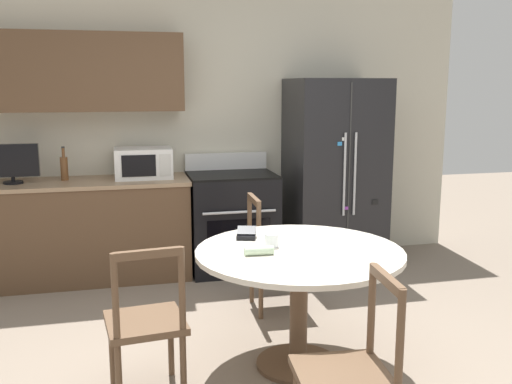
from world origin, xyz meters
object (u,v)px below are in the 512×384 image
(oven_range, at_px, (232,221))
(microwave, at_px, (143,163))
(refrigerator, at_px, (334,173))
(dining_chair_near, at_px, (349,375))
(countertop_tv, at_px, (12,162))
(dining_chair_far, at_px, (274,255))
(dining_chair_left, at_px, (146,324))
(counter_bottle, at_px, (64,167))
(wallet, at_px, (246,234))
(candle_glass, at_px, (272,241))

(oven_range, bearing_deg, microwave, 174.29)
(refrigerator, distance_m, dining_chair_near, 3.09)
(oven_range, distance_m, countertop_tv, 2.00)
(dining_chair_far, xyz_separation_m, dining_chair_left, (-1.03, -1.08, 0.00))
(counter_bottle, height_order, dining_chair_near, counter_bottle)
(oven_range, bearing_deg, dining_chair_near, -90.65)
(refrigerator, relative_size, dining_chair_near, 1.98)
(microwave, distance_m, wallet, 1.84)
(dining_chair_near, distance_m, wallet, 1.33)
(countertop_tv, distance_m, dining_chair_near, 3.53)
(counter_bottle, relative_size, dining_chair_left, 0.33)
(refrigerator, xyz_separation_m, counter_bottle, (-2.49, 0.14, 0.12))
(candle_glass, bearing_deg, countertop_tv, 133.22)
(refrigerator, distance_m, microwave, 1.81)
(counter_bottle, relative_size, dining_chair_far, 0.33)
(refrigerator, bearing_deg, microwave, 176.16)
(candle_glass, distance_m, wallet, 0.25)
(dining_chair_left, bearing_deg, dining_chair_near, -48.47)
(microwave, relative_size, wallet, 3.24)
(dining_chair_far, relative_size, dining_chair_near, 1.00)
(countertop_tv, xyz_separation_m, dining_chair_far, (2.02, -1.06, -0.65))
(counter_bottle, bearing_deg, dining_chair_left, -75.30)
(oven_range, bearing_deg, wallet, -97.84)
(dining_chair_near, relative_size, dining_chair_left, 1.00)
(refrigerator, distance_m, oven_range, 1.09)
(dining_chair_near, bearing_deg, candle_glass, 9.63)
(countertop_tv, xyz_separation_m, dining_chair_near, (1.86, -2.93, -0.65))
(refrigerator, height_order, counter_bottle, refrigerator)
(dining_chair_far, height_order, wallet, dining_chair_far)
(counter_bottle, height_order, dining_chair_left, counter_bottle)
(candle_glass, relative_size, wallet, 0.55)
(dining_chair_near, xyz_separation_m, candle_glass, (-0.09, 1.04, 0.35))
(dining_chair_near, bearing_deg, oven_range, 4.18)
(refrigerator, distance_m, counter_bottle, 2.49)
(refrigerator, bearing_deg, oven_range, 177.67)
(dining_chair_far, bearing_deg, wallet, -28.81)
(oven_range, xyz_separation_m, dining_chair_left, (-0.90, -2.13, -0.03))
(microwave, height_order, counter_bottle, counter_bottle)
(dining_chair_near, height_order, wallet, dining_chair_near)
(refrigerator, xyz_separation_m, candle_glass, (-1.12, -1.84, -0.11))
(microwave, xyz_separation_m, dining_chair_far, (0.92, -1.13, -0.60))
(countertop_tv, relative_size, candle_glass, 5.14)
(refrigerator, relative_size, dining_chair_left, 1.98)
(wallet, bearing_deg, refrigerator, 52.71)
(microwave, relative_size, counter_bottle, 1.70)
(countertop_tv, height_order, wallet, countertop_tv)
(countertop_tv, bearing_deg, microwave, 3.64)
(oven_range, xyz_separation_m, microwave, (-0.80, 0.08, 0.57))
(microwave, xyz_separation_m, counter_bottle, (-0.69, 0.02, -0.02))
(microwave, height_order, dining_chair_far, microwave)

